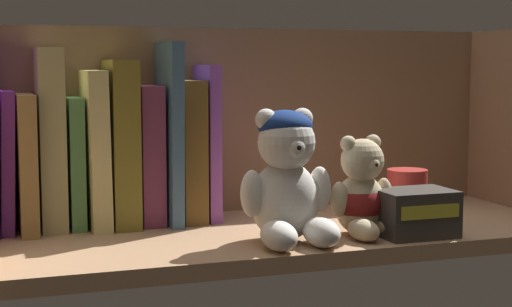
{
  "coord_description": "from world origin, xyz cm",
  "views": [
    {
      "loc": [
        -36.79,
        -94.09,
        22.94
      ],
      "look_at": [
        -3.53,
        0.0,
        11.89
      ],
      "focal_mm": 55.96,
      "sensor_mm": 36.0,
      "label": 1
    }
  ],
  "objects": [
    {
      "name": "book_9",
      "position": [
        -9.85,
        10.85,
        11.48
      ],
      "size": [
        3.1,
        11.74,
        18.97
      ],
      "primitive_type": "cube",
      "color": "brown",
      "rests_on": "shelf_board"
    },
    {
      "name": "teddy_bear_smaller",
      "position": [
        8.06,
        -6.67,
        6.88
      ],
      "size": [
        9.2,
        9.82,
        12.41
      ],
      "color": "beige",
      "rests_on": "shelf_board"
    },
    {
      "name": "book_8",
      "position": [
        -12.62,
        10.85,
        13.98
      ],
      "size": [
        1.81,
        14.59,
        23.97
      ],
      "primitive_type": "cube",
      "rotation": [
        0.0,
        0.01,
        0.0
      ],
      "color": "#406384",
      "rests_on": "shelf_board"
    },
    {
      "name": "book_4",
      "position": [
        -24.88,
        10.85,
        10.45
      ],
      "size": [
        1.87,
        9.99,
        16.89
      ],
      "primitive_type": "cube",
      "color": "#4D864C",
      "rests_on": "shelf_board"
    },
    {
      "name": "book_7",
      "position": [
        -15.34,
        10.85,
        11.15
      ],
      "size": [
        2.99,
        11.08,
        18.3
      ],
      "primitive_type": "cube",
      "color": "#84385D",
      "rests_on": "shelf_board"
    },
    {
      "name": "book_10",
      "position": [
        -7.08,
        10.85,
        12.51
      ],
      "size": [
        1.61,
        10.64,
        21.01
      ],
      "primitive_type": "cube",
      "color": "purple",
      "rests_on": "shelf_board"
    },
    {
      "name": "book_5",
      "position": [
        -22.3,
        10.85,
        12.16
      ],
      "size": [
        2.73,
        13.95,
        20.36
      ],
      "primitive_type": "cube",
      "rotation": [
        0.0,
        -0.01,
        0.0
      ],
      "color": "#CCBF79",
      "rests_on": "shelf_board"
    },
    {
      "name": "shelf_back_panel",
      "position": [
        0.0,
        14.78,
        14.09
      ],
      "size": [
        77.56,
        1.2,
        28.18
      ],
      "primitive_type": "cube",
      "color": "#826144",
      "rests_on": "ground"
    },
    {
      "name": "book_2",
      "position": [
        -30.92,
        10.85,
        10.7
      ],
      "size": [
        2.25,
        14.28,
        17.41
      ],
      "primitive_type": "cube",
      "rotation": [
        0.0,
        -0.0,
        0.0
      ],
      "color": "olive",
      "rests_on": "shelf_board"
    },
    {
      "name": "book_1",
      "position": [
        -33.22,
        10.85,
        10.91
      ],
      "size": [
        2.17,
        10.24,
        17.85
      ],
      "primitive_type": "cube",
      "rotation": [
        0.0,
        0.03,
        0.0
      ],
      "color": "#62267D",
      "rests_on": "shelf_board"
    },
    {
      "name": "small_product_box",
      "position": [
        13.92,
        -9.41,
        4.88
      ],
      "size": [
        9.21,
        7.12,
        5.75
      ],
      "color": "#38332D",
      "rests_on": "shelf_board"
    },
    {
      "name": "teddy_bear_larger",
      "position": [
        -2.21,
        -7.38,
        9.55
      ],
      "size": [
        11.56,
        11.7,
        15.92
      ],
      "color": "white",
      "rests_on": "shelf_board"
    },
    {
      "name": "book_3",
      "position": [
        -27.82,
        10.85,
        13.58
      ],
      "size": [
        3.18,
        10.56,
        23.15
      ],
      "primitive_type": "cube",
      "color": "tan",
      "rests_on": "shelf_board"
    },
    {
      "name": "pillar_candle",
      "position": [
        18.25,
        0.21,
        5.46
      ],
      "size": [
        5.47,
        5.47,
        6.91
      ],
      "primitive_type": "cylinder",
      "color": "#C63833",
      "rests_on": "shelf_board"
    },
    {
      "name": "shelf_board",
      "position": [
        0.0,
        0.0,
        1.0
      ],
      "size": [
        75.16,
        28.35,
        2.0
      ],
      "primitive_type": "cube",
      "color": "#A87F5B",
      "rests_on": "ground"
    },
    {
      "name": "book_6",
      "position": [
        -18.96,
        10.85,
        12.83
      ],
      "size": [
        3.42,
        13.44,
        21.66
      ],
      "primitive_type": "cube",
      "color": "olive",
      "rests_on": "shelf_board"
    }
  ]
}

